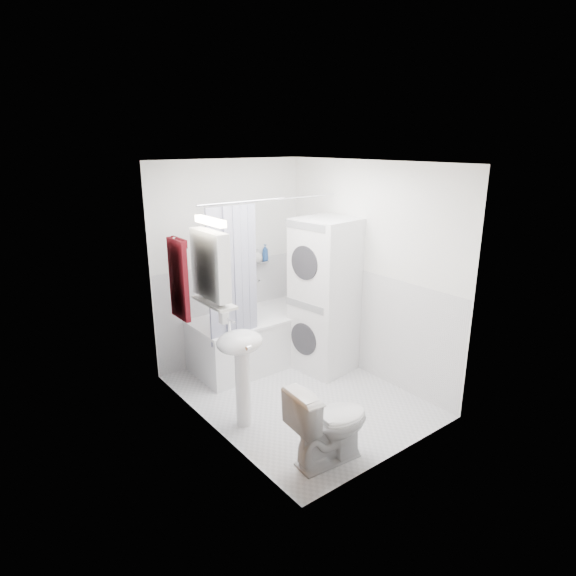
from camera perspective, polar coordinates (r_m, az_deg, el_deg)
floor at (r=5.23m, az=1.14°, el=-12.59°), size 2.60×2.60×0.00m
room_walls at (r=4.68m, az=1.24°, el=3.45°), size 2.60×2.60×2.60m
wainscot at (r=5.18m, az=-0.86°, el=-5.53°), size 1.98×2.58×2.58m
door at (r=3.89m, az=-4.70°, el=-7.09°), size 0.05×2.00×2.00m
bathtub at (r=5.82m, az=-3.47°, el=-5.69°), size 1.62×0.77×0.62m
tub_spout at (r=5.99m, az=-3.77°, el=0.99°), size 0.04×0.12×0.04m
curtain_rod at (r=5.14m, az=-1.75°, el=10.48°), size 1.80×0.02×0.02m
shower_curtain at (r=5.00m, az=-6.53°, el=1.43°), size 0.55×0.02×1.45m
sink at (r=4.45m, az=-5.62°, el=-8.09°), size 0.44×0.37×1.04m
medicine_cabinet at (r=4.26m, az=-9.16°, el=2.95°), size 0.13×0.50×0.71m
shelf at (r=4.37m, az=-8.76°, el=-1.67°), size 0.18×0.54×0.02m
shower_caddy at (r=5.96m, az=-3.36°, el=3.03°), size 0.22×0.06×0.02m
towel at (r=4.84m, az=-12.83°, el=1.20°), size 0.07×0.34×0.82m
washer_dryer at (r=5.52m, az=4.45°, el=-0.92°), size 0.71×0.70×1.78m
toilet at (r=4.14m, az=4.91°, el=-15.68°), size 0.75×0.46×0.70m
soap_pump at (r=4.65m, az=-7.59°, el=-3.70°), size 0.08×0.17×0.08m
shelf_bottle at (r=4.23m, az=-7.80°, el=-1.58°), size 0.07×0.18×0.07m
shelf_cup at (r=4.45m, az=-9.55°, el=-0.51°), size 0.10×0.09×0.10m
shampoo_a at (r=5.92m, az=-3.67°, el=3.69°), size 0.13×0.17×0.13m
shampoo_b at (r=5.99m, az=-2.71°, el=3.62°), size 0.08×0.21×0.08m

